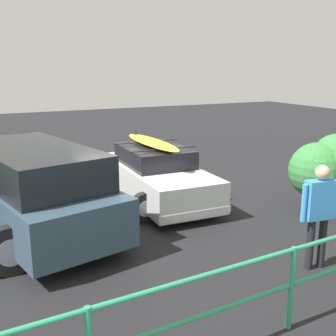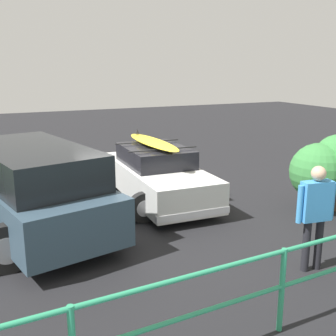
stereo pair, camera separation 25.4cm
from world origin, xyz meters
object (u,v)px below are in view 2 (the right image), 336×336
Objects in this scene: sedan_car at (157,175)px; bush_near_left at (336,166)px; suv_car at (33,189)px; person_bystander at (316,209)px.

bush_near_left is at bearing 143.31° from sedan_car.
suv_car is 5.16m from person_bystander.
suv_car is 2.50× the size of bush_near_left.
person_bystander is at bearing 38.57° from bush_near_left.
person_bystander is (-0.83, 4.38, 0.40)m from sedan_car.
suv_car is 6.46m from bush_near_left.
person_bystander is at bearing 138.08° from suv_car.
bush_near_left is (-2.44, -1.95, 0.01)m from person_bystander.
suv_car is at bearing 17.32° from sedan_car.
suv_car reaches higher than sedan_car.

